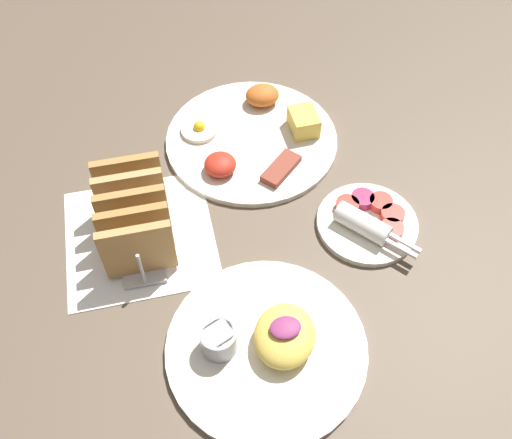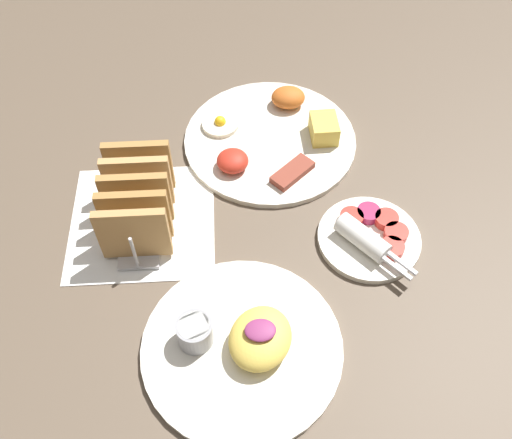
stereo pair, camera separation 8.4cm
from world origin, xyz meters
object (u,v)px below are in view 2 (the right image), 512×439
Objects in this scene: plate_breakfast at (272,137)px; plate_condiments at (370,236)px; toast_rack at (137,201)px; plate_foreground at (243,343)px.

plate_condiments is (0.13, -0.22, 0.00)m from plate_breakfast.
plate_condiments is 0.35m from toast_rack.
plate_breakfast is 0.39m from plate_foreground.
toast_rack is at bearing 123.61° from plate_foreground.
plate_foreground is 0.26m from toast_rack.
plate_breakfast is at bearing 37.33° from toast_rack.
plate_foreground is 1.48× the size of toast_rack.
toast_rack is (-0.15, 0.22, 0.04)m from plate_foreground.
plate_breakfast reaches higher than plate_condiments.
plate_breakfast is 0.25m from plate_condiments.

